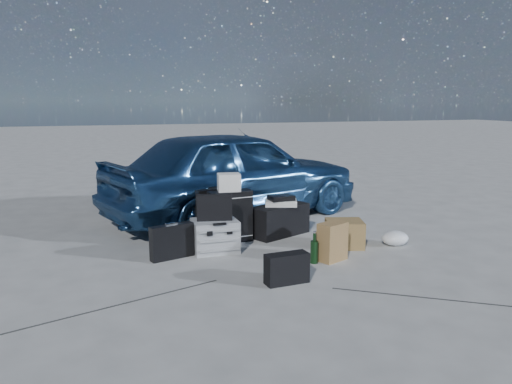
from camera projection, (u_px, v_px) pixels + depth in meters
ground at (275, 265)px, 4.91m from camera, size 60.00×60.00×0.00m
car at (235, 173)px, 6.83m from camera, size 3.90×2.49×1.24m
pelican_case at (215, 236)px, 5.34m from camera, size 0.48×0.40×0.34m
laptop_bag at (214, 207)px, 5.28m from camera, size 0.38×0.16×0.28m
briefcase at (172, 242)px, 5.09m from camera, size 0.47×0.23×0.36m
suitcase_left at (213, 213)px, 5.85m from camera, size 0.48×0.28×0.59m
suitcase_right at (230, 216)px, 5.68m from camera, size 0.51×0.23×0.59m
white_carton at (229, 182)px, 5.60m from camera, size 0.27×0.23×0.20m
duffel_bag at (280, 220)px, 5.99m from camera, size 0.79×0.58×0.36m
flat_box_white at (281, 203)px, 5.96m from camera, size 0.44×0.39×0.06m
flat_box_black at (281, 198)px, 5.92m from camera, size 0.29×0.21×0.06m
kraft_bag at (332, 242)px, 5.03m from camera, size 0.34×0.28×0.39m
cardboard_box at (344, 234)px, 5.51m from camera, size 0.48×0.45×0.30m
plastic_bag at (395, 238)px, 5.57m from camera, size 0.34×0.31×0.17m
messenger_bag at (287, 268)px, 4.40m from camera, size 0.40×0.17×0.27m
green_bottle at (314, 248)px, 4.95m from camera, size 0.10×0.10×0.31m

